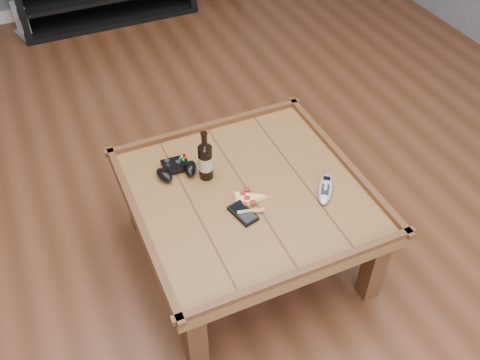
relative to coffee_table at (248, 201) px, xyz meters
name	(u,v)px	position (x,y,z in m)	size (l,w,h in m)	color
ground	(247,255)	(0.00, 0.00, -0.39)	(6.00, 6.00, 0.00)	#462514
coffee_table	(248,201)	(0.00, 0.00, 0.00)	(1.03, 1.03, 0.48)	brown
beer_bottle	(205,160)	(-0.13, 0.16, 0.16)	(0.06, 0.06, 0.25)	black
game_controller	(176,169)	(-0.25, 0.24, 0.09)	(0.21, 0.14, 0.06)	black
pizza_slice	(248,201)	(-0.03, -0.06, 0.07)	(0.17, 0.23, 0.02)	tan
smartphone	(243,213)	(-0.08, -0.12, 0.07)	(0.10, 0.14, 0.02)	black
remote_control	(325,189)	(0.31, -0.14, 0.07)	(0.16, 0.19, 0.03)	#9A9FA8
game_console	(22,21)	(-0.69, 2.72, -0.28)	(0.16, 0.22, 0.25)	slate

